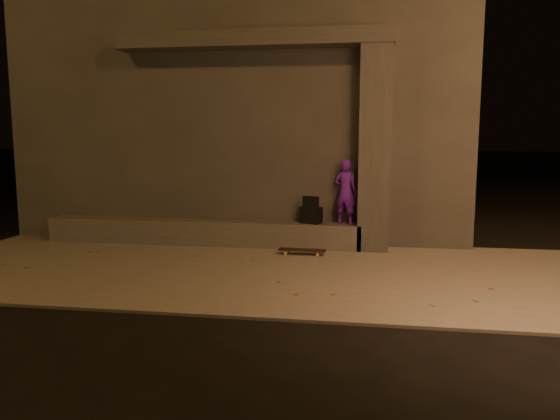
% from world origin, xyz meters
% --- Properties ---
extents(ground, '(120.00, 120.00, 0.00)m').
position_xyz_m(ground, '(0.00, 0.00, 0.00)').
color(ground, black).
rests_on(ground, ground).
extents(sidewalk, '(11.00, 4.40, 0.04)m').
position_xyz_m(sidewalk, '(0.00, 2.00, 0.02)').
color(sidewalk, slate).
rests_on(sidewalk, ground).
extents(building, '(9.00, 5.10, 5.22)m').
position_xyz_m(building, '(-1.00, 6.49, 2.61)').
color(building, '#3D3A37').
rests_on(building, ground).
extents(ledge, '(6.00, 0.55, 0.45)m').
position_xyz_m(ledge, '(-1.50, 3.75, 0.27)').
color(ledge, '#4E4C47').
rests_on(ledge, sidewalk).
extents(column, '(0.55, 0.55, 3.60)m').
position_xyz_m(column, '(1.70, 3.75, 1.84)').
color(column, '#3D3A37').
rests_on(column, sidewalk).
extents(canopy, '(5.00, 0.70, 0.28)m').
position_xyz_m(canopy, '(-0.50, 3.80, 3.78)').
color(canopy, '#3D3A37').
rests_on(canopy, column).
extents(skateboarder, '(0.50, 0.41, 1.18)m').
position_xyz_m(skateboarder, '(1.20, 3.75, 1.08)').
color(skateboarder, '#5C1AAD').
rests_on(skateboarder, ledge).
extents(backpack, '(0.42, 0.35, 0.51)m').
position_xyz_m(backpack, '(0.58, 3.75, 0.66)').
color(backpack, black).
rests_on(backpack, ledge).
extents(skateboard, '(0.83, 0.23, 0.09)m').
position_xyz_m(skateboard, '(0.50, 3.10, 0.11)').
color(skateboard, black).
rests_on(skateboard, sidewalk).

